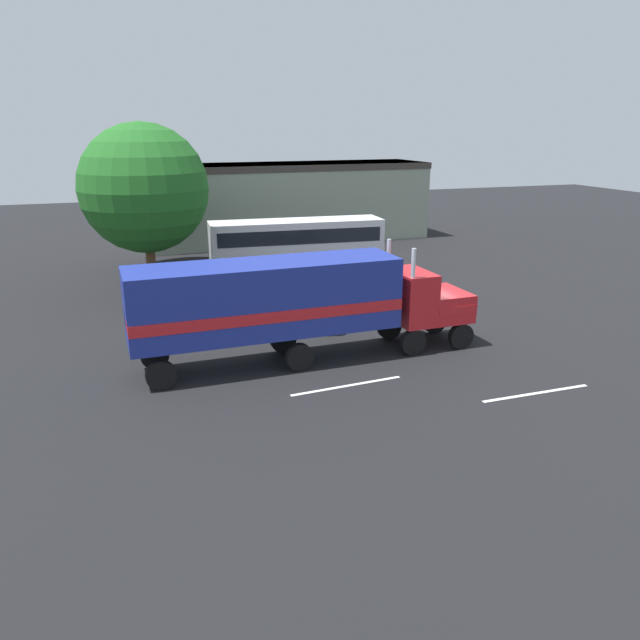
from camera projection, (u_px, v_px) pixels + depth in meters
ground_plane at (417, 342)px, 27.18m from camera, size 120.00×120.00×0.00m
lane_stripe_near at (347, 386)px, 22.56m from camera, size 4.40×0.46×0.01m
lane_stripe_mid at (536, 393)px, 21.94m from camera, size 4.40×0.18×0.01m
semi_truck at (293, 301)px, 24.27m from camera, size 14.23×3.20×4.50m
person_bystander at (330, 317)px, 27.71m from camera, size 0.34×0.46×1.63m
parked_bus at (297, 241)px, 39.33m from camera, size 11.15×3.31×3.40m
tree_left at (144, 188)px, 32.59m from camera, size 6.82×6.82×9.36m
tree_center at (145, 175)px, 39.13m from camera, size 6.48×6.48×9.34m
building_backdrop at (286, 200)px, 50.30m from camera, size 23.35×6.58×6.22m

